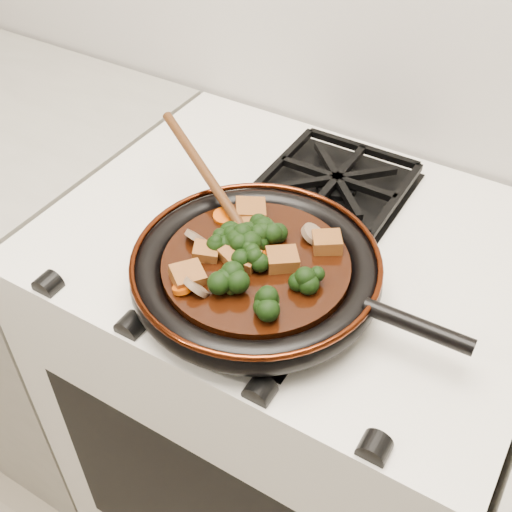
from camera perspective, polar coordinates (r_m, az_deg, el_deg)
The scene contains 32 objects.
stove at distance 1.34m, azimuth 2.78°, elevation -12.88°, with size 0.76×0.60×0.90m, color white.
burner_grate_front at distance 0.90m, azimuth -0.57°, elevation -2.63°, with size 0.23×0.23×0.03m, color black, non-canonical shape.
burner_grate_back at distance 1.09m, azimuth 7.19°, elevation 6.48°, with size 0.23×0.23×0.03m, color black, non-canonical shape.
skillet at distance 0.88m, azimuth 0.12°, elevation -1.29°, with size 0.47×0.34×0.05m.
braising_sauce at distance 0.87m, azimuth 0.00°, elevation -1.01°, with size 0.26×0.26×0.02m, color black.
tofu_cube_0 at distance 0.86m, azimuth -1.71°, elevation 0.04°, with size 0.04×0.03×0.02m, color brown.
tofu_cube_1 at distance 0.89m, azimuth 6.33°, elevation 1.19°, with size 0.04×0.04×0.02m, color brown.
tofu_cube_2 at distance 0.91m, azimuth -0.82°, elevation 2.48°, with size 0.04×0.03×0.02m, color brown.
tofu_cube_3 at distance 0.93m, azimuth -0.50°, elevation 3.98°, with size 0.04×0.04×0.02m, color brown.
tofu_cube_4 at distance 0.87m, azimuth -4.49°, elevation 0.32°, with size 0.03×0.03×0.02m, color brown.
tofu_cube_5 at distance 0.86m, azimuth 2.35°, elevation -0.37°, with size 0.04×0.04×0.02m, color brown.
tofu_cube_6 at distance 0.86m, azimuth -1.05°, elevation -0.26°, with size 0.04×0.03×0.02m, color brown.
tofu_cube_7 at distance 0.89m, azimuth -2.28°, elevation 1.36°, with size 0.04×0.04×0.02m, color brown.
tofu_cube_8 at distance 0.84m, azimuth -6.09°, elevation -1.80°, with size 0.04×0.04×0.02m, color brown.
broccoli_floret_0 at distance 0.82m, azimuth -2.29°, elevation -2.70°, with size 0.06×0.06×0.05m, color black, non-canonical shape.
broccoli_floret_1 at distance 0.85m, azimuth -0.35°, elevation -0.25°, with size 0.06×0.06×0.05m, color black, non-canonical shape.
broccoli_floret_2 at distance 0.79m, azimuth 1.67°, elevation -4.47°, with size 0.06×0.06×0.06m, color black, non-canonical shape.
broccoli_floret_3 at distance 0.88m, azimuth -2.44°, elevation 0.90°, with size 0.06×0.06×0.05m, color black, non-canonical shape.
broccoli_floret_4 at distance 0.89m, azimuth 0.01°, elevation 1.87°, with size 0.06×0.06×0.05m, color black, non-canonical shape.
broccoli_floret_5 at distance 0.83m, azimuth 4.95°, elevation -2.25°, with size 0.06×0.06×0.05m, color black, non-canonical shape.
broccoli_floret_6 at distance 0.90m, azimuth 0.36°, elevation 2.28°, with size 0.06×0.06×0.05m, color black, non-canonical shape.
broccoli_floret_7 at distance 0.89m, azimuth -2.19°, elevation 1.72°, with size 0.06×0.06×0.05m, color black, non-canonical shape.
broccoli_floret_8 at distance 0.90m, azimuth 1.45°, elevation 1.91°, with size 0.06×0.06×0.05m, color black, non-canonical shape.
broccoli_floret_9 at distance 0.87m, azimuth -0.60°, elevation 0.91°, with size 0.06×0.06×0.06m, color black, non-canonical shape.
carrot_coin_0 at distance 0.92m, azimuth 0.43°, elevation 3.04°, with size 0.03×0.03×0.01m, color #BC4205.
carrot_coin_1 at distance 0.83m, azimuth -6.52°, elevation -2.84°, with size 0.03×0.03×0.01m, color #BC4205.
carrot_coin_2 at distance 0.87m, azimuth 0.96°, elevation 0.06°, with size 0.03×0.03×0.01m, color #BC4205.
carrot_coin_3 at distance 0.93m, azimuth -2.90°, elevation 3.54°, with size 0.03×0.03×0.01m, color #BC4205.
mushroom_slice_0 at distance 0.90m, azimuth -5.36°, elevation 1.67°, with size 0.03×0.03×0.01m, color brown.
mushroom_slice_1 at distance 0.90m, azimuth 5.12°, elevation 1.92°, with size 0.04×0.04×0.01m, color brown.
mushroom_slice_2 at distance 0.83m, azimuth -5.32°, elevation -2.77°, with size 0.04×0.04×0.01m, color brown.
wooden_spoon at distance 0.94m, azimuth -2.98°, elevation 5.12°, with size 0.16×0.10×0.27m.
Camera 1 is at (0.33, 1.02, 1.56)m, focal length 45.00 mm.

